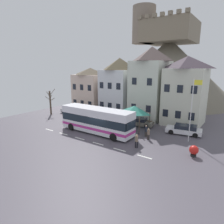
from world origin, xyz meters
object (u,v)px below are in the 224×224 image
object	(u,v)px
parked_car_01	(184,129)
transit_bus	(96,120)
townhouse_02	(151,83)
bus_shelter	(135,110)
parked_car_00	(72,110)
pedestrian_00	(137,140)
pedestrian_02	(148,133)
harbour_buoy	(194,150)
public_bench	(147,123)
hilltop_castle	(167,68)
parked_car_03	(139,122)
townhouse_00	(91,89)
pedestrian_01	(146,130)
flagpole	(192,107)
townhouse_01	(119,86)
bare_tree_00	(50,102)
parked_car_02	(92,114)
townhouse_03	(185,91)

from	to	relation	value
parked_car_01	transit_bus	bearing A→B (deg)	23.39
townhouse_02	bus_shelter	bearing A→B (deg)	-82.50
townhouse_02	parked_car_00	distance (m)	15.74
parked_car_00	pedestrian_00	size ratio (longest dim) A/B	2.87
pedestrian_02	harbour_buoy	xyz separation A→B (m)	(5.71, -1.67, -0.19)
pedestrian_00	public_bench	world-z (taller)	pedestrian_00
hilltop_castle	pedestrian_00	distance (m)	34.04
pedestrian_00	pedestrian_02	world-z (taller)	pedestrian_00
transit_bus	townhouse_02	bearing A→B (deg)	77.63
pedestrian_02	parked_car_03	bearing A→B (deg)	128.08
parked_car_00	harbour_buoy	xyz separation A→B (m)	(23.79, -6.06, -0.04)
townhouse_00	harbour_buoy	size ratio (longest dim) A/B	7.39
pedestrian_01	flagpole	size ratio (longest dim) A/B	0.21
townhouse_01	bare_tree_00	xyz separation A→B (m)	(-10.16, -8.22, -2.84)
parked_car_01	parked_car_02	world-z (taller)	parked_car_02
townhouse_01	harbour_buoy	world-z (taller)	townhouse_01
townhouse_01	townhouse_03	bearing A→B (deg)	-1.05
transit_bus	parked_car_02	distance (m)	8.16
pedestrian_02	public_bench	world-z (taller)	pedestrian_02
townhouse_01	pedestrian_00	distance (m)	17.25
townhouse_02	bare_tree_00	size ratio (longest dim) A/B	2.55
townhouse_02	parked_car_03	world-z (taller)	townhouse_02
townhouse_01	townhouse_03	distance (m)	12.18
bus_shelter	public_bench	size ratio (longest dim) A/B	2.49
townhouse_01	pedestrian_01	xyz separation A→B (m)	(9.93, -9.05, -4.35)
parked_car_00	public_bench	xyz separation A→B (m)	(15.51, 0.70, -0.23)
parked_car_02	harbour_buoy	distance (m)	19.31
parked_car_00	parked_car_03	distance (m)	14.38
townhouse_01	public_bench	world-z (taller)	townhouse_01
townhouse_03	parked_car_01	distance (m)	6.93
townhouse_00	parked_car_02	world-z (taller)	townhouse_00
public_bench	parked_car_03	bearing A→B (deg)	-161.93
townhouse_00	pedestrian_01	distance (m)	19.07
parked_car_01	hilltop_castle	bearing A→B (deg)	-73.70
parked_car_03	flagpole	size ratio (longest dim) A/B	0.59
townhouse_01	parked_car_02	world-z (taller)	townhouse_01
bus_shelter	pedestrian_01	size ratio (longest dim) A/B	2.32
transit_bus	pedestrian_00	distance (m)	7.12
harbour_buoy	transit_bus	bearing A→B (deg)	179.74
transit_bus	pedestrian_02	xyz separation A→B (m)	(6.96, 1.61, -0.88)
bare_tree_00	parked_car_00	bearing A→B (deg)	45.44
bus_shelter	parked_car_01	xyz separation A→B (m)	(6.56, 1.96, -2.28)
transit_bus	flagpole	bearing A→B (deg)	18.48
parked_car_01	parked_car_03	bearing A→B (deg)	-9.06
parked_car_01	public_bench	distance (m)	5.68
townhouse_00	townhouse_01	xyz separation A→B (m)	(6.77, 0.50, 0.91)
townhouse_00	pedestrian_02	distance (m)	20.06
pedestrian_01	harbour_buoy	xyz separation A→B (m)	(6.41, -2.48, -0.22)
townhouse_03	pedestrian_00	xyz separation A→B (m)	(-1.59, -12.68, -4.34)
hilltop_castle	bus_shelter	distance (m)	27.40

